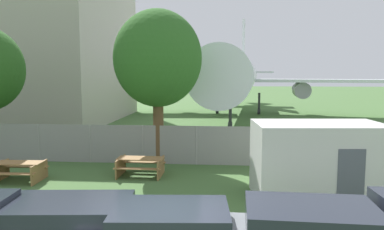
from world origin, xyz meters
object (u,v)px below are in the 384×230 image
object	(u,v)px
picnic_bench_near_cabin	(141,164)
tree_left_of_cabin	(158,59)
portable_cabin	(318,161)
car_navy_hatchback_near_left	(69,230)
picnic_bench_open_grass	(19,169)
airplane	(238,76)

from	to	relation	value
picnic_bench_near_cabin	tree_left_of_cabin	distance (m)	5.02
portable_cabin	picnic_bench_near_cabin	distance (m)	7.04
tree_left_of_cabin	car_navy_hatchback_near_left	distance (m)	10.48
picnic_bench_open_grass	car_navy_hatchback_near_left	world-z (taller)	car_navy_hatchback_near_left
picnic_bench_open_grass	car_navy_hatchback_near_left	distance (m)	7.68
picnic_bench_open_grass	tree_left_of_cabin	xyz separation A→B (m)	(4.96, 3.52, 4.43)
portable_cabin	car_navy_hatchback_near_left	xyz separation A→B (m)	(-6.59, -5.03, -0.52)
tree_left_of_cabin	picnic_bench_near_cabin	bearing A→B (deg)	-98.40
picnic_bench_open_grass	tree_left_of_cabin	bearing A→B (deg)	35.34
picnic_bench_near_cabin	picnic_bench_open_grass	xyz separation A→B (m)	(-4.61, -1.17, -0.00)
picnic_bench_near_cabin	tree_left_of_cabin	size ratio (longest dim) A/B	0.27
airplane	picnic_bench_near_cabin	bearing A→B (deg)	-6.37
picnic_bench_near_cabin	car_navy_hatchback_near_left	world-z (taller)	car_navy_hatchback_near_left
airplane	picnic_bench_open_grass	distance (m)	26.76
airplane	car_navy_hatchback_near_left	size ratio (longest dim) A/B	9.51
picnic_bench_near_cabin	tree_left_of_cabin	world-z (taller)	tree_left_of_cabin
airplane	portable_cabin	xyz separation A→B (m)	(1.83, -25.87, -2.73)
picnic_bench_open_grass	tree_left_of_cabin	size ratio (longest dim) A/B	0.26
airplane	picnic_bench_open_grass	xyz separation A→B (m)	(-9.40, -24.80, -3.55)
portable_cabin	picnic_bench_open_grass	bearing A→B (deg)	169.79
picnic_bench_near_cabin	picnic_bench_open_grass	size ratio (longest dim) A/B	1.03
airplane	car_navy_hatchback_near_left	xyz separation A→B (m)	(-4.76, -30.90, -3.25)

